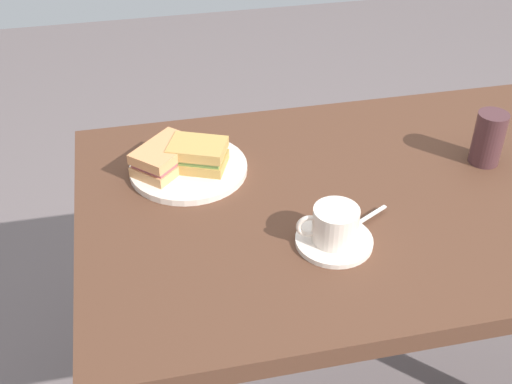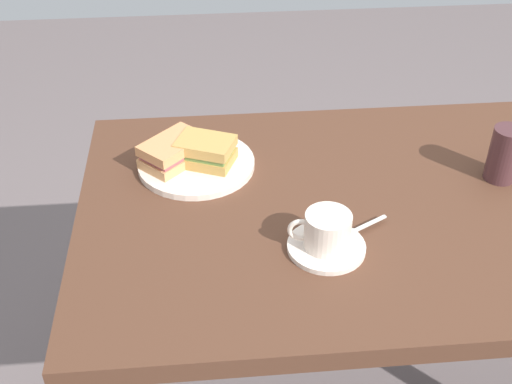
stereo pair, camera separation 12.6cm
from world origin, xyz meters
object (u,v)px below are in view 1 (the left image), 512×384
(sandwich_plate, at_px, (189,168))
(spoon, at_px, (362,220))
(coffee_cup, at_px, (335,224))
(coffee_saucer, at_px, (334,241))
(sandwich_back, at_px, (165,157))
(sandwich_front, at_px, (198,155))
(drinking_glass, at_px, (488,138))
(dining_table, at_px, (398,230))

(sandwich_plate, bearing_deg, spoon, 139.68)
(sandwich_plate, relative_size, coffee_cup, 2.19)
(coffee_saucer, bearing_deg, coffee_cup, -7.14)
(coffee_saucer, distance_m, spoon, 0.08)
(sandwich_back, distance_m, coffee_cup, 0.40)
(sandwich_front, relative_size, drinking_glass, 1.19)
(dining_table, distance_m, drinking_glass, 0.27)
(drinking_glass, bearing_deg, coffee_saucer, 25.52)
(dining_table, xyz_separation_m, sandwich_plate, (0.42, -0.15, 0.12))
(spoon, bearing_deg, coffee_saucer, 29.07)
(drinking_glass, bearing_deg, sandwich_front, -8.78)
(drinking_glass, bearing_deg, dining_table, 15.25)
(coffee_saucer, xyz_separation_m, coffee_cup, (0.00, -0.00, 0.04))
(dining_table, relative_size, sandwich_back, 8.61)
(dining_table, height_order, sandwich_front, sandwich_front)
(dining_table, xyz_separation_m, coffee_saucer, (0.19, 0.13, 0.12))
(sandwich_back, bearing_deg, coffee_saucer, 133.41)
(coffee_cup, xyz_separation_m, drinking_glass, (-0.40, -0.19, 0.01))
(dining_table, xyz_separation_m, coffee_cup, (0.20, 0.13, 0.16))
(sandwich_back, bearing_deg, drinking_glass, 171.43)
(spoon, height_order, drinking_glass, drinking_glass)
(coffee_cup, xyz_separation_m, spoon, (-0.07, -0.04, -0.03))
(drinking_glass, bearing_deg, sandwich_back, -8.57)
(sandwich_front, relative_size, sandwich_back, 0.90)
(dining_table, xyz_separation_m, spoon, (0.13, 0.10, 0.12))
(sandwich_back, distance_m, spoon, 0.42)
(dining_table, height_order, sandwich_plate, sandwich_plate)
(sandwich_front, bearing_deg, sandwich_back, -6.69)
(spoon, relative_size, drinking_glass, 0.79)
(sandwich_plate, height_order, coffee_saucer, sandwich_plate)
(spoon, bearing_deg, dining_table, -142.97)
(coffee_saucer, bearing_deg, sandwich_back, -46.59)
(drinking_glass, bearing_deg, sandwich_plate, -8.97)
(sandwich_front, bearing_deg, dining_table, 159.87)
(coffee_saucer, bearing_deg, dining_table, -145.54)
(sandwich_plate, relative_size, sandwich_front, 1.79)
(sandwich_plate, relative_size, sandwich_back, 1.61)
(sandwich_front, bearing_deg, sandwich_plate, -14.38)
(sandwich_front, relative_size, spoon, 1.50)
(sandwich_plate, height_order, sandwich_back, sandwich_back)
(sandwich_front, distance_m, coffee_saucer, 0.35)
(sandwich_front, xyz_separation_m, drinking_glass, (-0.60, 0.09, 0.02))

